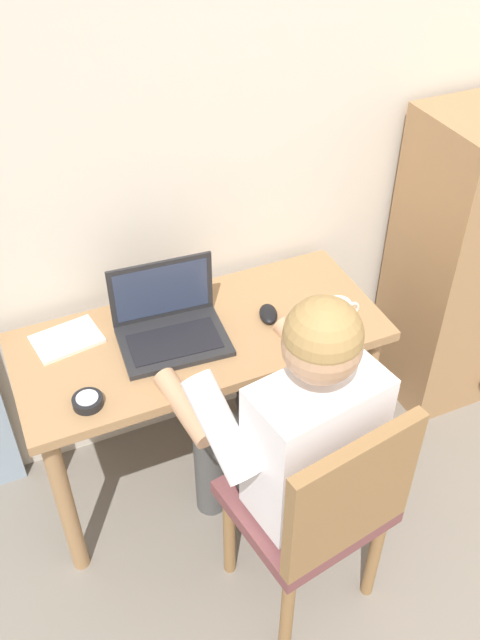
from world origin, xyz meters
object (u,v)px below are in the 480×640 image
at_px(person_seated, 287,424).
at_px(notebook_pad, 67,339).
at_px(desk_clock, 88,401).
at_px(laptop, 170,323).
at_px(desk, 201,359).
at_px(chair, 321,507).
at_px(coffee_mug, 339,314).
at_px(computer_mouse, 268,314).
at_px(dresser, 477,260).

height_order(person_seated, notebook_pad, person_seated).
height_order(desk_clock, notebook_pad, desk_clock).
relative_size(person_seated, laptop, 3.39).
xyz_separation_m(desk, desk_clock, (-0.41, -0.16, 0.13)).
bearing_deg(chair, desk, 101.32).
distance_m(desk_clock, coffee_mug, 0.85).
distance_m(desk, person_seated, 0.46).
bearing_deg(notebook_pad, desk, -27.54).
distance_m(desk_clock, notebook_pad, 0.30).
bearing_deg(coffee_mug, chair, -122.67).
relative_size(person_seated, notebook_pad, 5.77).
bearing_deg(person_seated, computer_mouse, 71.62).
bearing_deg(chair, person_seated, 98.52).
relative_size(desk, desk_clock, 13.44).
xyz_separation_m(dresser, chair, (-1.07, -0.69, -0.12)).
bearing_deg(dresser, laptop, -178.27).
distance_m(desk, notebook_pad, 0.45).
bearing_deg(chair, coffee_mug, 57.33).
bearing_deg(notebook_pad, coffee_mug, -27.41).
bearing_deg(coffee_mug, laptop, 161.90).
xyz_separation_m(dresser, person_seated, (-1.10, -0.51, 0.07)).
bearing_deg(chair, computer_mouse, 79.35).
distance_m(desk, dresser, 1.20).
relative_size(chair, desk_clock, 9.93).
height_order(dresser, computer_mouse, dresser).
distance_m(computer_mouse, notebook_pad, 0.66).
height_order(chair, computer_mouse, chair).
height_order(desk, notebook_pad, notebook_pad).
distance_m(person_seated, desk_clock, 0.58).
relative_size(computer_mouse, coffee_mug, 0.83).
bearing_deg(dresser, computer_mouse, -174.98).
distance_m(dresser, notebook_pad, 1.61).
bearing_deg(notebook_pad, computer_mouse, -22.38).
xyz_separation_m(person_seated, coffee_mug, (0.34, 0.30, 0.07)).
bearing_deg(laptop, chair, -71.67).
height_order(notebook_pad, coffee_mug, coffee_mug).
bearing_deg(chair, dresser, 32.84).
bearing_deg(computer_mouse, person_seated, -89.90).
xyz_separation_m(person_seated, laptop, (-0.19, 0.47, 0.08)).
distance_m(chair, laptop, 0.73).
bearing_deg(computer_mouse, dresser, 23.50).
distance_m(chair, coffee_mug, 0.63).
bearing_deg(desk, laptop, 163.27).
height_order(desk, chair, chair).
bearing_deg(desk, notebook_pad, 161.36).
height_order(dresser, person_seated, dresser).
bearing_deg(laptop, dresser, 1.73).
relative_size(laptop, desk_clock, 3.97).
xyz_separation_m(desk, chair, (0.13, -0.62, -0.09)).
xyz_separation_m(chair, coffee_mug, (0.31, 0.48, 0.26)).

